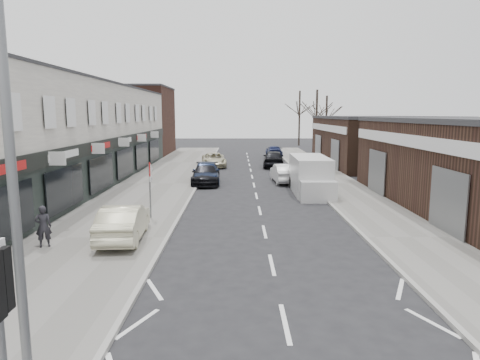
{
  "coord_description": "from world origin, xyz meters",
  "views": [
    {
      "loc": [
        -1.12,
        -7.51,
        4.92
      ],
      "look_at": [
        -1.05,
        7.51,
        2.6
      ],
      "focal_mm": 32.0,
      "sensor_mm": 36.0,
      "label": 1
    }
  ],
  "objects_px": {
    "sedan_on_pavement": "(124,222)",
    "pedestrian": "(43,226)",
    "street_lamp": "(20,134)",
    "parked_car_left_b": "(206,174)",
    "warning_sign": "(150,174)",
    "parked_car_left_c": "(214,160)",
    "white_van": "(310,176)",
    "parked_car_right_a": "(284,173)",
    "parked_car_right_b": "(273,159)",
    "parked_car_left_a": "(206,172)",
    "parked_car_right_c": "(274,151)"
  },
  "relations": [
    {
      "from": "sedan_on_pavement",
      "to": "pedestrian",
      "type": "height_order",
      "value": "pedestrian"
    },
    {
      "from": "street_lamp",
      "to": "parked_car_left_b",
      "type": "height_order",
      "value": "street_lamp"
    },
    {
      "from": "warning_sign",
      "to": "sedan_on_pavement",
      "type": "relative_size",
      "value": 0.65
    },
    {
      "from": "street_lamp",
      "to": "parked_car_left_c",
      "type": "xyz_separation_m",
      "value": [
        1.13,
        33.26,
        -3.96
      ]
    },
    {
      "from": "white_van",
      "to": "warning_sign",
      "type": "bearing_deg",
      "value": -140.72
    },
    {
      "from": "sedan_on_pavement",
      "to": "parked_car_right_a",
      "type": "distance_m",
      "value": 16.6
    },
    {
      "from": "parked_car_right_b",
      "to": "parked_car_right_a",
      "type": "bearing_deg",
      "value": 94.36
    },
    {
      "from": "parked_car_right_a",
      "to": "parked_car_right_b",
      "type": "relative_size",
      "value": 0.88
    },
    {
      "from": "parked_car_left_a",
      "to": "parked_car_right_c",
      "type": "distance_m",
      "value": 19.87
    },
    {
      "from": "parked_car_left_a",
      "to": "parked_car_left_b",
      "type": "distance_m",
      "value": 0.45
    },
    {
      "from": "street_lamp",
      "to": "parked_car_right_c",
      "type": "xyz_separation_m",
      "value": [
        7.57,
        42.54,
        -3.97
      ]
    },
    {
      "from": "street_lamp",
      "to": "parked_car_left_a",
      "type": "height_order",
      "value": "street_lamp"
    },
    {
      "from": "pedestrian",
      "to": "parked_car_right_c",
      "type": "xyz_separation_m",
      "value": [
        11.24,
        34.15,
        -0.24
      ]
    },
    {
      "from": "pedestrian",
      "to": "parked_car_right_a",
      "type": "xyz_separation_m",
      "value": [
        10.39,
        15.63,
        -0.21
      ]
    },
    {
      "from": "white_van",
      "to": "parked_car_left_c",
      "type": "relative_size",
      "value": 1.25
    },
    {
      "from": "parked_car_left_b",
      "to": "parked_car_right_a",
      "type": "distance_m",
      "value": 5.65
    },
    {
      "from": "sedan_on_pavement",
      "to": "parked_car_left_b",
      "type": "height_order",
      "value": "sedan_on_pavement"
    },
    {
      "from": "sedan_on_pavement",
      "to": "parked_car_left_a",
      "type": "bearing_deg",
      "value": -102.33
    },
    {
      "from": "parked_car_left_a",
      "to": "warning_sign",
      "type": "bearing_deg",
      "value": -101.81
    },
    {
      "from": "white_van",
      "to": "parked_car_right_b",
      "type": "relative_size",
      "value": 1.27
    },
    {
      "from": "pedestrian",
      "to": "warning_sign",
      "type": "bearing_deg",
      "value": -142.94
    },
    {
      "from": "parked_car_left_a",
      "to": "parked_car_right_b",
      "type": "bearing_deg",
      "value": 56.37
    },
    {
      "from": "street_lamp",
      "to": "parked_car_right_c",
      "type": "bearing_deg",
      "value": 79.9
    },
    {
      "from": "parked_car_right_c",
      "to": "warning_sign",
      "type": "bearing_deg",
      "value": 76.13
    },
    {
      "from": "parked_car_left_a",
      "to": "parked_car_right_b",
      "type": "relative_size",
      "value": 1.0
    },
    {
      "from": "pedestrian",
      "to": "parked_car_left_c",
      "type": "bearing_deg",
      "value": -119.31
    },
    {
      "from": "warning_sign",
      "to": "pedestrian",
      "type": "xyz_separation_m",
      "value": [
        -3.04,
        -4.41,
        -1.31
      ]
    },
    {
      "from": "parked_car_right_c",
      "to": "sedan_on_pavement",
      "type": "bearing_deg",
      "value": 77.06
    },
    {
      "from": "warning_sign",
      "to": "sedan_on_pavement",
      "type": "xyz_separation_m",
      "value": [
        -0.38,
        -3.47,
        -1.4
      ]
    },
    {
      "from": "white_van",
      "to": "sedan_on_pavement",
      "type": "bearing_deg",
      "value": -130.27
    },
    {
      "from": "parked_car_left_c",
      "to": "parked_car_right_a",
      "type": "distance_m",
      "value": 10.8
    },
    {
      "from": "pedestrian",
      "to": "parked_car_left_a",
      "type": "xyz_separation_m",
      "value": [
        4.79,
        15.35,
        -0.09
      ]
    },
    {
      "from": "parked_car_left_c",
      "to": "sedan_on_pavement",
      "type": "bearing_deg",
      "value": -100.76
    },
    {
      "from": "street_lamp",
      "to": "parked_car_right_c",
      "type": "relative_size",
      "value": 1.79
    },
    {
      "from": "street_lamp",
      "to": "parked_car_left_b",
      "type": "relative_size",
      "value": 1.69
    },
    {
      "from": "parked_car_right_a",
      "to": "parked_car_right_b",
      "type": "distance_m",
      "value": 9.06
    },
    {
      "from": "sedan_on_pavement",
      "to": "parked_car_right_c",
      "type": "height_order",
      "value": "sedan_on_pavement"
    },
    {
      "from": "parked_car_left_b",
      "to": "parked_car_right_b",
      "type": "distance_m",
      "value": 11.26
    },
    {
      "from": "white_van",
      "to": "parked_car_right_b",
      "type": "height_order",
      "value": "white_van"
    },
    {
      "from": "sedan_on_pavement",
      "to": "parked_car_right_c",
      "type": "distance_m",
      "value": 34.3
    },
    {
      "from": "white_van",
      "to": "parked_car_right_c",
      "type": "bearing_deg",
      "value": 91.54
    },
    {
      "from": "sedan_on_pavement",
      "to": "parked_car_right_b",
      "type": "height_order",
      "value": "parked_car_right_b"
    },
    {
      "from": "parked_car_right_a",
      "to": "warning_sign",
      "type": "bearing_deg",
      "value": 52.98
    },
    {
      "from": "parked_car_left_a",
      "to": "parked_car_right_c",
      "type": "relative_size",
      "value": 1.05
    },
    {
      "from": "white_van",
      "to": "sedan_on_pavement",
      "type": "height_order",
      "value": "white_van"
    },
    {
      "from": "sedan_on_pavement",
      "to": "parked_car_left_a",
      "type": "height_order",
      "value": "parked_car_left_a"
    },
    {
      "from": "sedan_on_pavement",
      "to": "parked_car_right_b",
      "type": "relative_size",
      "value": 0.89
    },
    {
      "from": "sedan_on_pavement",
      "to": "parked_car_left_a",
      "type": "relative_size",
      "value": 0.89
    },
    {
      "from": "white_van",
      "to": "pedestrian",
      "type": "bearing_deg",
      "value": -135.21
    },
    {
      "from": "street_lamp",
      "to": "parked_car_right_b",
      "type": "xyz_separation_m",
      "value": [
        6.73,
        33.08,
        -3.82
      ]
    }
  ]
}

